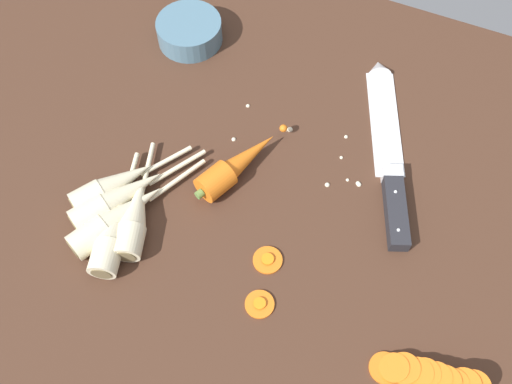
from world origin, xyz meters
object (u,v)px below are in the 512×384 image
Objects in this scene: carrot_slice_stray_mid at (268,260)px; carrot_slice_stack at (429,377)px; parsnip_front at (135,216)px; parsnip_back at (113,186)px; chefs_knife at (388,143)px; parsnip_mid_left at (113,231)px; prep_bowl at (189,30)px; parsnip_mid_right at (118,218)px; carrot_slice_stray_near at (260,304)px; whole_carrot at (236,165)px; parsnip_outer at (118,198)px.

carrot_slice_stack is at bearing -15.38° from carrot_slice_stray_mid.
parsnip_front is 1.08× the size of parsnip_back.
parsnip_mid_left reaches higher than chefs_knife.
chefs_knife is 41.47cm from parsnip_back.
carrot_slice_stray_mid is at bearing 164.62° from carrot_slice_stack.
parsnip_back is 31.71cm from prep_bowl.
parsnip_mid_right is 23.02cm from carrot_slice_stray_near.
carrot_slice_stack reaches higher than chefs_knife.
carrot_slice_stack reaches higher than carrot_slice_stray_near.
carrot_slice_stack reaches higher than carrot_slice_stray_mid.
carrot_slice_stray_mid is at bearing -48.89° from prep_bowl.
whole_carrot is at bearing 152.40° from carrot_slice_stack.
whole_carrot reaches higher than parsnip_front.
carrot_slice_stray_near is (-7.74, -31.14, -0.29)cm from chefs_knife.
whole_carrot reaches higher than parsnip_back.
carrot_slice_stray_mid is (-9.24, -24.94, -0.29)cm from chefs_knife.
prep_bowl reaches higher than carrot_slice_stack.
chefs_knife is 38.32cm from prep_bowl.
carrot_slice_stray_near is (20.76, -4.12, -1.62)cm from parsnip_front.
whole_carrot is 14.93cm from carrot_slice_stray_mid.
carrot_slice_stack is 3.59× the size of carrot_slice_stray_near.
parsnip_front is (-9.46, -13.20, -0.12)cm from whole_carrot.
parsnip_outer is 25.04cm from carrot_slice_stray_near.
parsnip_back is at bearing 138.86° from parsnip_outer.
parsnip_outer is (-1.57, 2.71, 0.00)cm from parsnip_mid_right.
carrot_slice_stray_near is 48.84cm from prep_bowl.
carrot_slice_stack is at bearing -1.17° from carrot_slice_stray_near.
parsnip_back is 2.29cm from parsnip_outer.
parsnip_mid_right is (-11.47, -14.38, -0.12)cm from whole_carrot.
parsnip_outer is at bearing -138.16° from whole_carrot.
parsnip_mid_left is (-11.03, -16.35, -0.12)cm from whole_carrot.
prep_bowl is at bearing 131.11° from carrot_slice_stray_mid.
prep_bowl is (-7.04, 35.71, 0.17)cm from parsnip_mid_right.
parsnip_front is at bearing -136.53° from chefs_knife.
carrot_slice_stray_mid is (-1.50, 6.20, 0.00)cm from carrot_slice_stray_near.
parsnip_front is 0.88× the size of parsnip_mid_right.
carrot_slice_stray_near is at bearing -103.97° from chefs_knife.
chefs_knife is 26.60cm from carrot_slice_stray_mid.
parsnip_front reaches higher than carrot_slice_stray_mid.
chefs_knife is 1.68× the size of parsnip_outer.
parsnip_outer reaches higher than carrot_slice_stray_near.
carrot_slice_stray_near is at bearing -56.86° from whole_carrot.
parsnip_mid_right and prep_bowl have the same top height.
carrot_slice_stack is (14.96, -31.60, 0.79)cm from chefs_knife.
prep_bowl is at bearing 168.70° from chefs_knife.
carrot_slice_stack is (45.04, -1.43, -0.53)cm from parsnip_mid_left.
parsnip_mid_left is 22.42cm from carrot_slice_stray_near.
chefs_knife is 42.62cm from parsnip_mid_left.
parsnip_mid_left reaches higher than carrot_slice_stray_mid.
parsnip_back is at bearing -145.43° from whole_carrot.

